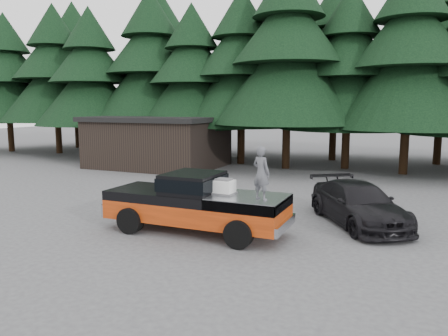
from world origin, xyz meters
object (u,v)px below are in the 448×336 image
at_px(parked_car, 358,204).
at_px(utility_building, 158,141).
at_px(pickup_truck, 196,212).
at_px(man_on_bed, 261,173).
at_px(air_compressor, 224,188).

xyz_separation_m(parked_car, utility_building, (-13.88, 9.45, 0.96)).
relative_size(pickup_truck, parked_car, 1.22).
bearing_deg(man_on_bed, parked_car, -104.54).
bearing_deg(pickup_truck, utility_building, 126.43).
bearing_deg(pickup_truck, parked_car, 33.35).
bearing_deg(parked_car, pickup_truck, -179.86).
height_order(pickup_truck, parked_car, parked_car).
relative_size(man_on_bed, utility_building, 0.19).
bearing_deg(man_on_bed, air_compressor, 8.44).
xyz_separation_m(man_on_bed, utility_building, (-11.52, 12.83, -0.45)).
distance_m(pickup_truck, man_on_bed, 2.73).
height_order(air_compressor, utility_building, utility_building).
xyz_separation_m(pickup_truck, air_compressor, (0.99, -0.05, 0.88)).
bearing_deg(pickup_truck, man_on_bed, -8.09).
relative_size(air_compressor, parked_car, 0.13).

